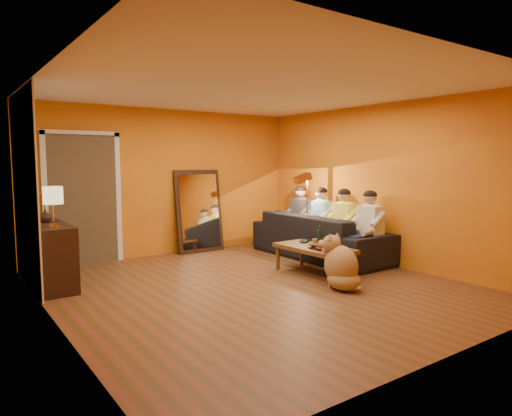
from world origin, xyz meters
TOP-DOWN VIEW (x-y plane):
  - room_shell at (0.00, 0.37)m, footprint 5.00×5.50m
  - white_accent at (-2.48, 1.75)m, footprint 0.02×1.90m
  - doorway_recess at (-1.50, 2.83)m, footprint 1.06×0.30m
  - door_jamb_left at (-2.07, 2.71)m, footprint 0.08×0.06m
  - door_jamb_right at (-0.93, 2.71)m, footprint 0.08×0.06m
  - door_header at (-1.50, 2.71)m, footprint 1.22×0.06m
  - mirror_frame at (0.55, 2.63)m, footprint 0.92×0.27m
  - mirror_glass at (0.55, 2.59)m, footprint 0.78×0.21m
  - sideboard at (-2.24, 1.55)m, footprint 0.44×1.18m
  - table_lamp at (-2.24, 1.25)m, footprint 0.24×0.24m
  - sofa at (2.00, 0.90)m, footprint 2.63×1.03m
  - coffee_table at (1.11, 0.07)m, footprint 0.65×1.24m
  - floor_lamp at (1.95, 1.17)m, footprint 0.35×0.31m
  - dog at (0.85, -0.73)m, footprint 0.58×0.72m
  - person_far_left at (2.13, -0.10)m, footprint 0.70×0.44m
  - person_mid_left at (2.13, 0.45)m, footprint 0.70×0.44m
  - person_mid_right at (2.13, 1.00)m, footprint 0.70×0.44m
  - person_far_right at (2.13, 1.55)m, footprint 0.70×0.44m
  - fruit_bowl at (1.01, -0.38)m, footprint 0.26×0.26m
  - wine_bottle at (1.16, 0.02)m, footprint 0.07×0.07m
  - tumbler at (1.23, 0.19)m, footprint 0.10×0.10m
  - laptop at (1.29, 0.42)m, footprint 0.38×0.35m
  - book_lower at (0.93, -0.13)m, footprint 0.21×0.26m
  - book_mid at (0.94, -0.12)m, footprint 0.27×0.32m
  - book_upper at (0.93, -0.14)m, footprint 0.23×0.28m
  - vase at (-2.24, 1.80)m, footprint 0.17×0.17m
  - flowers at (-2.24, 1.80)m, footprint 0.17×0.17m

SIDE VIEW (x-z plane):
  - coffee_table at x=1.11m, z-range 0.00..0.42m
  - dog at x=0.85m, z-range 0.00..0.74m
  - sofa at x=2.00m, z-range 0.00..0.77m
  - sideboard at x=-2.24m, z-range 0.00..0.85m
  - book_lower at x=0.93m, z-range 0.42..0.44m
  - laptop at x=1.29m, z-range 0.42..0.45m
  - book_mid at x=0.94m, z-range 0.44..0.46m
  - tumbler at x=1.23m, z-range 0.42..0.50m
  - book_upper at x=0.93m, z-range 0.46..0.49m
  - fruit_bowl at x=1.01m, z-range 0.42..0.58m
  - wine_bottle at x=1.16m, z-range 0.42..0.73m
  - person_far_left at x=2.13m, z-range 0.00..1.22m
  - person_mid_left at x=2.13m, z-range 0.00..1.22m
  - person_mid_right at x=2.13m, z-range 0.00..1.22m
  - person_far_right at x=2.13m, z-range 0.00..1.22m
  - floor_lamp at x=1.95m, z-range 0.00..1.44m
  - mirror_frame at x=0.55m, z-range 0.00..1.52m
  - mirror_glass at x=0.55m, z-range 0.09..1.43m
  - vase at x=-2.24m, z-range 0.85..1.03m
  - doorway_recess at x=-1.50m, z-range 0.00..2.10m
  - door_jamb_left at x=-2.07m, z-range -0.05..2.15m
  - door_jamb_right at x=-0.93m, z-range -0.05..2.15m
  - table_lamp at x=-2.24m, z-range 0.85..1.36m
  - flowers at x=-2.24m, z-range 0.97..1.42m
  - room_shell at x=0.00m, z-range 0.00..2.60m
  - white_accent at x=-2.48m, z-range 0.01..2.59m
  - door_header at x=-1.50m, z-range 2.08..2.16m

